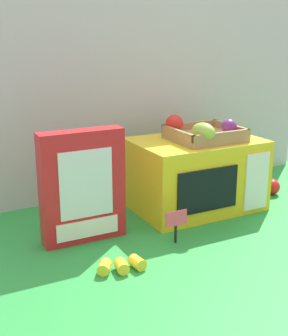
# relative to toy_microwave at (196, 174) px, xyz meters

# --- Properties ---
(ground_plane) EXTENTS (1.70, 1.70, 0.00)m
(ground_plane) POSITION_rel_toy_microwave_xyz_m (-0.13, -0.05, -0.12)
(ground_plane) COLOR green
(ground_plane) RESTS_ON ground
(display_back_panel) EXTENTS (1.61, 0.03, 0.79)m
(display_back_panel) POSITION_rel_toy_microwave_xyz_m (-0.13, 0.28, 0.27)
(display_back_panel) COLOR #B7BABF
(display_back_panel) RESTS_ON ground
(toy_microwave) EXTENTS (0.43, 0.30, 0.24)m
(toy_microwave) POSITION_rel_toy_microwave_xyz_m (0.00, 0.00, 0.00)
(toy_microwave) COLOR yellow
(toy_microwave) RESTS_ON ground
(food_groups_crate) EXTENTS (0.22, 0.22, 0.08)m
(food_groups_crate) POSITION_rel_toy_microwave_xyz_m (0.01, -0.02, 0.15)
(food_groups_crate) COLOR #A37F51
(food_groups_crate) RESTS_ON toy_microwave
(cookie_set_box) EXTENTS (0.25, 0.06, 0.33)m
(cookie_set_box) POSITION_rel_toy_microwave_xyz_m (-0.44, -0.07, 0.04)
(cookie_set_box) COLOR red
(cookie_set_box) RESTS_ON ground
(price_sign) EXTENTS (0.07, 0.01, 0.10)m
(price_sign) POSITION_rel_toy_microwave_xyz_m (-0.21, -0.22, -0.06)
(price_sign) COLOR black
(price_sign) RESTS_ON ground
(loose_toy_banana) EXTENTS (0.13, 0.07, 0.03)m
(loose_toy_banana) POSITION_rel_toy_microwave_xyz_m (-0.42, -0.30, -0.11)
(loose_toy_banana) COLOR yellow
(loose_toy_banana) RESTS_ON ground
(loose_toy_apple) EXTENTS (0.06, 0.06, 0.06)m
(loose_toy_apple) POSITION_rel_toy_microwave_xyz_m (0.33, -0.02, -0.09)
(loose_toy_apple) COLOR red
(loose_toy_apple) RESTS_ON ground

